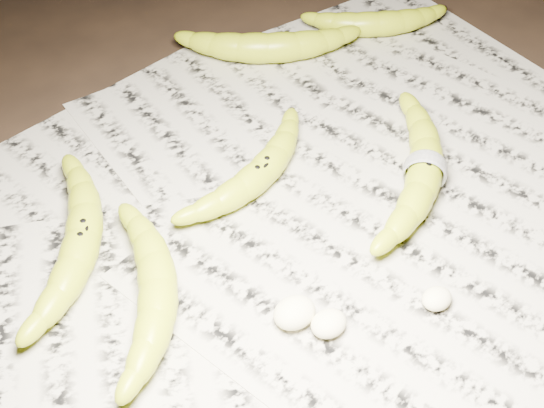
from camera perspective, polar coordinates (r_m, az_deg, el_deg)
ground at (r=0.77m, az=-0.29°, el=-3.26°), size 3.00×3.00×0.00m
newspaper_patch at (r=0.79m, az=1.33°, el=-1.17°), size 0.90×0.70×0.01m
banana_left_a at (r=0.76m, az=-14.14°, el=-2.45°), size 0.17×0.21×0.04m
banana_left_b at (r=0.71m, az=-8.61°, el=-6.25°), size 0.15×0.20×0.04m
banana_center at (r=0.81m, az=-0.87°, el=2.53°), size 0.20×0.11×0.03m
banana_taped at (r=0.83m, az=11.49°, el=2.64°), size 0.21×0.19×0.04m
banana_upper_a at (r=1.00m, az=-0.29°, el=11.86°), size 0.21×0.17×0.04m
banana_upper_b at (r=1.07m, az=7.97°, el=13.45°), size 0.17×0.13×0.03m
measuring_tape at (r=0.83m, az=11.49°, el=2.64°), size 0.03×0.04×0.05m
flesh_chunk_a at (r=0.69m, az=1.71°, el=-7.98°), size 0.04×0.03×0.02m
flesh_chunk_b at (r=0.69m, az=4.30°, el=-8.77°), size 0.03×0.03×0.02m
flesh_chunk_c at (r=0.72m, az=12.35°, el=-6.78°), size 0.03×0.03×0.02m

